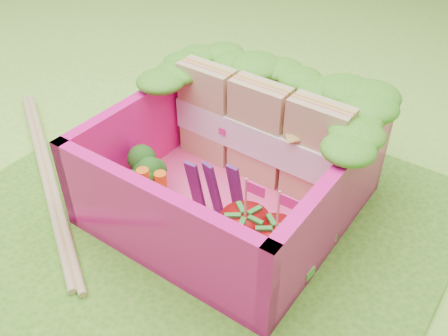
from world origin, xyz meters
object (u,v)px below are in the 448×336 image
Objects in this scene: sandwich_stack at (259,133)px; strawberry_right at (275,247)px; chopsticks at (47,173)px; broccoli at (141,173)px; bento_box at (230,167)px; strawberry_left at (244,234)px.

sandwich_stack reaches higher than strawberry_right.
sandwich_stack is at bearing 33.36° from chopsticks.
broccoli is 0.72m from chopsticks.
bento_box is 2.69× the size of strawberry_left.
bento_box is at bearing 33.11° from broccoli.
strawberry_right is (0.89, -0.02, -0.04)m from broccoli.
chopsticks is (-1.10, -0.73, -0.33)m from sandwich_stack.
sandwich_stack is at bearing 52.53° from broccoli.
strawberry_right is at bearing 3.75° from strawberry_left.
chopsticks is at bearing -174.54° from strawberry_right.
sandwich_stack is 3.38× the size of broccoli.
bento_box reaches higher than strawberry_right.
chopsticks is (-1.40, -0.14, -0.16)m from strawberry_left.
strawberry_left is (0.72, -0.03, -0.04)m from broccoli.
bento_box is 1.21m from chopsticks.
strawberry_left is at bearing -176.25° from strawberry_right.
strawberry_left is at bearing -2.17° from broccoli.
broccoli is (-0.42, -0.28, -0.05)m from bento_box.
broccoli is 0.89m from strawberry_right.
broccoli is 0.72m from strawberry_left.
strawberry_left is 0.26× the size of chopsticks.
sandwich_stack reaches higher than strawberry_left.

